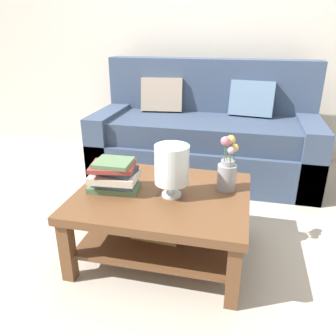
% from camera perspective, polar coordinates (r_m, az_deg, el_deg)
% --- Properties ---
extents(ground_plane, '(10.00, 10.00, 0.00)m').
position_cam_1_polar(ground_plane, '(2.56, 0.62, -8.75)').
color(ground_plane, '#ADA393').
extents(back_wall, '(6.40, 0.12, 2.70)m').
position_cam_1_polar(back_wall, '(3.81, 6.64, 22.77)').
color(back_wall, beige).
rests_on(back_wall, ground).
extents(couch, '(2.03, 0.90, 1.06)m').
position_cam_1_polar(couch, '(3.27, 6.24, 5.27)').
color(couch, '#384760').
rests_on(couch, ground).
extents(coffee_table, '(1.02, 0.83, 0.42)m').
position_cam_1_polar(coffee_table, '(2.07, -1.01, -7.15)').
color(coffee_table, brown).
rests_on(coffee_table, ground).
extents(book_stack_main, '(0.31, 0.25, 0.20)m').
position_cam_1_polar(book_stack_main, '(2.03, -9.13, -1.24)').
color(book_stack_main, '#51704C').
rests_on(book_stack_main, coffee_table).
extents(glass_hurricane_vase, '(0.20, 0.20, 0.31)m').
position_cam_1_polar(glass_hurricane_vase, '(1.90, 0.65, 0.41)').
color(glass_hurricane_vase, silver).
rests_on(glass_hurricane_vase, coffee_table).
extents(flower_pitcher, '(0.12, 0.12, 0.34)m').
position_cam_1_polar(flower_pitcher, '(2.04, 9.99, -0.21)').
color(flower_pitcher, gray).
rests_on(flower_pitcher, coffee_table).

